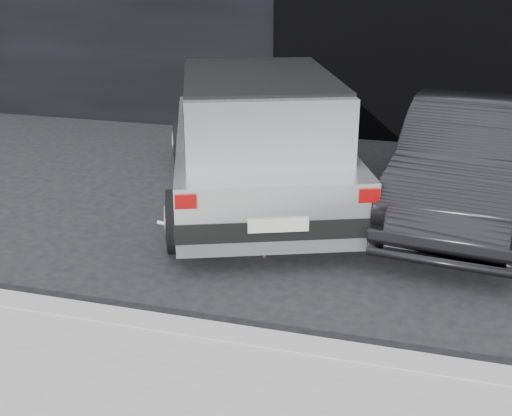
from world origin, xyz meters
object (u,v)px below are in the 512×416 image
(second_car, at_px, (468,160))
(cat_siamese, at_px, (263,241))
(cat_white, at_px, (193,225))
(silver_hatchback, at_px, (257,133))

(second_car, xyz_separation_m, cat_siamese, (-2.00, -1.67, -0.54))
(cat_siamese, distance_m, cat_white, 0.80)
(silver_hatchback, xyz_separation_m, cat_white, (-0.32, -1.38, -0.70))
(silver_hatchback, relative_size, cat_siamese, 5.85)
(second_car, bearing_deg, cat_white, -143.96)
(silver_hatchback, bearing_deg, cat_siamese, -93.42)
(second_car, bearing_deg, silver_hatchback, -168.80)
(second_car, distance_m, cat_siamese, 2.66)
(second_car, height_order, cat_white, second_car)
(cat_siamese, xyz_separation_m, cat_white, (-0.79, 0.08, 0.05))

